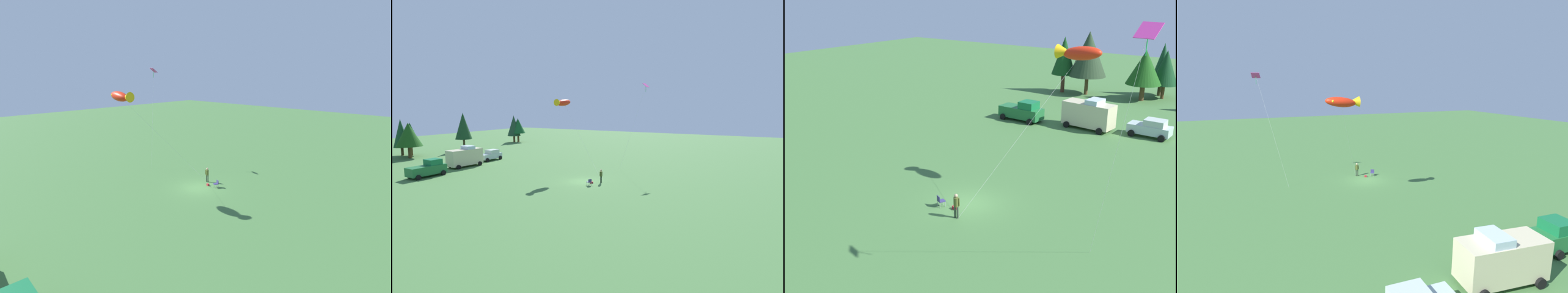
{
  "view_description": "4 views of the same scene",
  "coord_description": "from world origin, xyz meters",
  "views": [
    {
      "loc": [
        -21.83,
        23.55,
        12.59
      ],
      "look_at": [
        1.53,
        -1.21,
        4.32
      ],
      "focal_mm": 28.0,
      "sensor_mm": 36.0,
      "label": 1
    },
    {
      "loc": [
        -33.54,
        -19.09,
        9.55
      ],
      "look_at": [
        -0.03,
        -0.59,
        4.64
      ],
      "focal_mm": 28.0,
      "sensor_mm": 36.0,
      "label": 2
    },
    {
      "loc": [
        17.67,
        -23.34,
        14.63
      ],
      "look_at": [
        1.82,
        -1.24,
        5.04
      ],
      "focal_mm": 42.0,
      "sensor_mm": 36.0,
      "label": 3
    },
    {
      "loc": [
        12.93,
        34.58,
        11.99
      ],
      "look_at": [
        -0.99,
        -0.51,
        4.19
      ],
      "focal_mm": 28.0,
      "sensor_mm": 36.0,
      "label": 4
    }
  ],
  "objects": [
    {
      "name": "folding_chair",
      "position": [
        -1.39,
        -1.55,
        0.49
      ],
      "size": [
        0.64,
        0.64,
        0.82
      ],
      "rotation": [
        0.0,
        0.0,
        1.12
      ],
      "color": "navy",
      "rests_on": "ground"
    },
    {
      "name": "backpack_on_grass",
      "position": [
        -0.33,
        -1.3,
        0.11
      ],
      "size": [
        0.37,
        0.31,
        0.22
      ],
      "primitive_type": "cube",
      "rotation": [
        0.0,
        0.0,
        2.8
      ],
      "color": "#A8232A",
      "rests_on": "ground"
    },
    {
      "name": "kite_large_fish",
      "position": [
        4.65,
        6.3,
        10.27
      ],
      "size": [
        5.84,
        9.34,
        10.9
      ],
      "color": "red",
      "rests_on": "ground"
    },
    {
      "name": "kite_diamond_rainbow",
      "position": [
        12.08,
        -3.9,
        12.47
      ],
      "size": [
        3.25,
        3.51,
        13.24
      ],
      "color": "#D5369C",
      "rests_on": "ground"
    },
    {
      "name": "ground_plane",
      "position": [
        0.0,
        0.0,
        0.0
      ],
      "size": [
        160.0,
        160.0,
        0.0
      ],
      "primitive_type": "plane",
      "color": "#416F38"
    },
    {
      "name": "van_camper_beige",
      "position": [
        -0.46,
        21.96,
        1.64
      ],
      "size": [
        5.58,
        3.02,
        3.34
      ],
      "rotation": [
        0.0,
        0.0,
        -0.09
      ],
      "color": "beige",
      "rests_on": "ground"
    },
    {
      "name": "person_kite_flyer",
      "position": [
        0.56,
        -2.19,
        1.02
      ],
      "size": [
        0.51,
        0.35,
        1.74
      ],
      "rotation": [
        0.0,
        0.0,
        1.61
      ],
      "color": "#354533",
      "rests_on": "ground"
    },
    {
      "name": "truck_green_flatbed",
      "position": [
        -7.86,
        20.56,
        1.1
      ],
      "size": [
        5.08,
        2.58,
        2.34
      ],
      "rotation": [
        0.0,
        0.0,
        -0.04
      ],
      "color": "#1F6431",
      "rests_on": "ground"
    }
  ]
}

